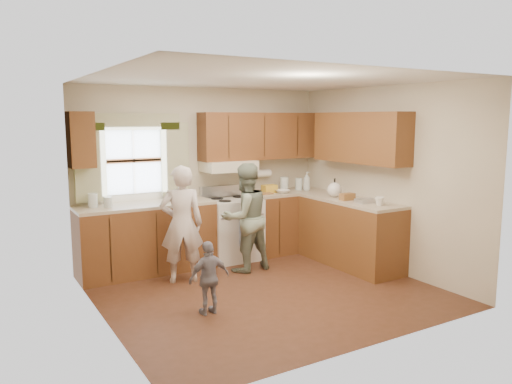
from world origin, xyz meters
TOP-DOWN VIEW (x-y plane):
  - room at (0.00, 0.00)m, footprint 3.80×3.80m
  - kitchen_fixtures at (0.61, 1.08)m, footprint 3.80×2.25m
  - stove at (0.30, 1.44)m, footprint 0.76×0.67m
  - woman_left at (-0.72, 0.85)m, footprint 0.63×0.50m
  - woman_right at (0.20, 0.85)m, footprint 0.76×0.62m
  - child at (-0.89, -0.30)m, footprint 0.47×0.21m

SIDE VIEW (x-z plane):
  - child at x=-0.89m, z-range 0.00..0.79m
  - stove at x=0.30m, z-range -0.07..1.00m
  - woman_right at x=0.20m, z-range 0.00..1.47m
  - woman_left at x=-0.72m, z-range 0.00..1.49m
  - kitchen_fixtures at x=0.61m, z-range -0.24..1.91m
  - room at x=0.00m, z-range -0.65..3.15m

